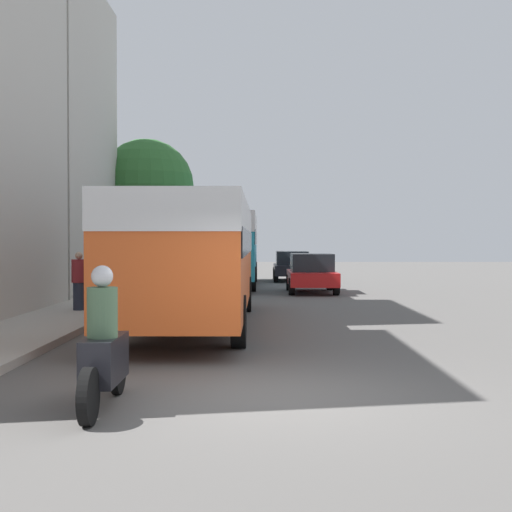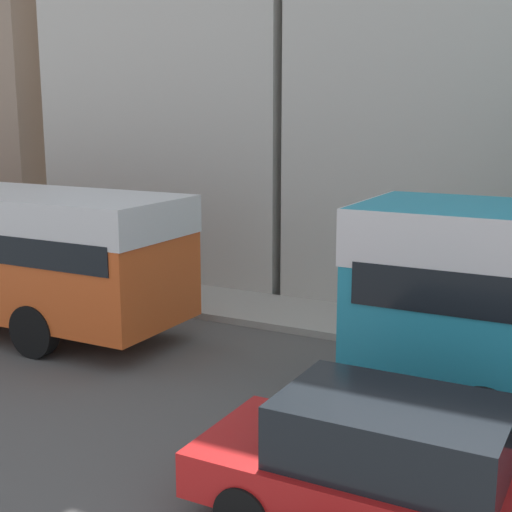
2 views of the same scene
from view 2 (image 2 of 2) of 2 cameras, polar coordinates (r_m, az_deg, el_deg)
The scene contains 4 objects.
building_midblock at distance 21.13m, azimuth -3.67°, elevation 17.01°, with size 6.16×7.08×13.00m.
building_far_terrace at distance 18.57m, azimuth 17.77°, elevation 14.94°, with size 6.71×7.52×11.50m.
car_far_curb at distance 7.96m, azimuth 10.80°, elevation -16.23°, with size 1.88×4.26×1.53m.
pedestrian_near_curb at distance 17.70m, azimuth -9.71°, elevation -0.14°, with size 0.40×0.40×1.58m.
Camera 2 is at (8.64, 20.66, 4.47)m, focal length 50.00 mm.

